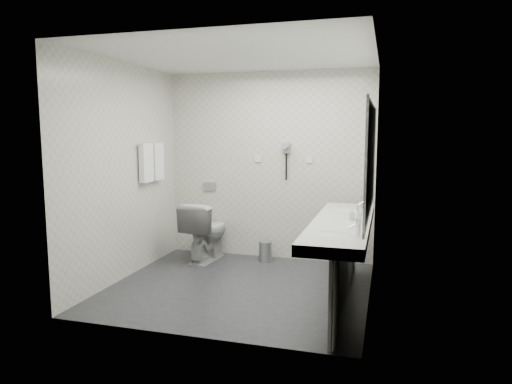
% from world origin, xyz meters
% --- Properties ---
extents(floor, '(2.80, 2.80, 0.00)m').
position_xyz_m(floor, '(0.00, 0.00, 0.00)').
color(floor, '#28282D').
rests_on(floor, ground).
extents(ceiling, '(2.80, 2.80, 0.00)m').
position_xyz_m(ceiling, '(0.00, 0.00, 2.50)').
color(ceiling, silver).
rests_on(ceiling, wall_back).
extents(wall_back, '(2.80, 0.00, 2.80)m').
position_xyz_m(wall_back, '(0.00, 1.30, 1.25)').
color(wall_back, beige).
rests_on(wall_back, floor).
extents(wall_front, '(2.80, 0.00, 2.80)m').
position_xyz_m(wall_front, '(0.00, -1.30, 1.25)').
color(wall_front, beige).
rests_on(wall_front, floor).
extents(wall_left, '(0.00, 2.60, 2.60)m').
position_xyz_m(wall_left, '(-1.40, 0.00, 1.25)').
color(wall_left, beige).
rests_on(wall_left, floor).
extents(wall_right, '(0.00, 2.60, 2.60)m').
position_xyz_m(wall_right, '(1.40, 0.00, 1.25)').
color(wall_right, beige).
rests_on(wall_right, floor).
extents(vanity_counter, '(0.55, 2.20, 0.10)m').
position_xyz_m(vanity_counter, '(1.12, -0.20, 0.80)').
color(vanity_counter, silver).
rests_on(vanity_counter, floor).
extents(vanity_panel, '(0.03, 2.15, 0.75)m').
position_xyz_m(vanity_panel, '(1.15, -0.20, 0.38)').
color(vanity_panel, gray).
rests_on(vanity_panel, floor).
extents(vanity_post_near, '(0.06, 0.06, 0.75)m').
position_xyz_m(vanity_post_near, '(1.18, -1.24, 0.38)').
color(vanity_post_near, silver).
rests_on(vanity_post_near, floor).
extents(vanity_post_far, '(0.06, 0.06, 0.75)m').
position_xyz_m(vanity_post_far, '(1.18, 0.84, 0.38)').
color(vanity_post_far, silver).
rests_on(vanity_post_far, floor).
extents(mirror, '(0.02, 2.20, 1.05)m').
position_xyz_m(mirror, '(1.39, -0.20, 1.45)').
color(mirror, '#B2BCC6').
rests_on(mirror, wall_right).
extents(basin_near, '(0.40, 0.31, 0.05)m').
position_xyz_m(basin_near, '(1.12, -0.85, 0.83)').
color(basin_near, white).
rests_on(basin_near, vanity_counter).
extents(basin_far, '(0.40, 0.31, 0.05)m').
position_xyz_m(basin_far, '(1.12, 0.45, 0.83)').
color(basin_far, white).
rests_on(basin_far, vanity_counter).
extents(faucet_near, '(0.04, 0.04, 0.15)m').
position_xyz_m(faucet_near, '(1.32, -0.85, 0.92)').
color(faucet_near, silver).
rests_on(faucet_near, vanity_counter).
extents(faucet_far, '(0.04, 0.04, 0.15)m').
position_xyz_m(faucet_far, '(1.32, 0.45, 0.92)').
color(faucet_far, silver).
rests_on(faucet_far, vanity_counter).
extents(soap_bottle_a, '(0.07, 0.07, 0.11)m').
position_xyz_m(soap_bottle_a, '(1.22, -0.16, 0.91)').
color(soap_bottle_a, beige).
rests_on(soap_bottle_a, vanity_counter).
extents(soap_bottle_c, '(0.06, 0.06, 0.11)m').
position_xyz_m(soap_bottle_c, '(1.28, -0.19, 0.91)').
color(soap_bottle_c, beige).
rests_on(soap_bottle_c, vanity_counter).
extents(glass_left, '(0.06, 0.06, 0.10)m').
position_xyz_m(glass_left, '(1.27, 0.10, 0.90)').
color(glass_left, silver).
rests_on(glass_left, vanity_counter).
extents(glass_right, '(0.08, 0.08, 0.11)m').
position_xyz_m(glass_right, '(1.31, 0.21, 0.91)').
color(glass_right, silver).
rests_on(glass_right, vanity_counter).
extents(toilet, '(0.51, 0.82, 0.79)m').
position_xyz_m(toilet, '(-0.76, 0.90, 0.40)').
color(toilet, white).
rests_on(toilet, floor).
extents(flush_plate, '(0.18, 0.02, 0.12)m').
position_xyz_m(flush_plate, '(-0.85, 1.29, 0.95)').
color(flush_plate, '#B2B5BA').
rests_on(flush_plate, wall_back).
extents(pedal_bin, '(0.23, 0.23, 0.25)m').
position_xyz_m(pedal_bin, '(0.02, 1.07, 0.13)').
color(pedal_bin, '#B2B5BA').
rests_on(pedal_bin, floor).
extents(bin_lid, '(0.18, 0.18, 0.02)m').
position_xyz_m(bin_lid, '(0.02, 1.07, 0.26)').
color(bin_lid, '#B2B5BA').
rests_on(bin_lid, pedal_bin).
extents(towel_rail, '(0.02, 0.62, 0.02)m').
position_xyz_m(towel_rail, '(-1.35, 0.55, 1.55)').
color(towel_rail, silver).
rests_on(towel_rail, wall_left).
extents(towel_near, '(0.07, 0.24, 0.48)m').
position_xyz_m(towel_near, '(-1.34, 0.41, 1.33)').
color(towel_near, white).
rests_on(towel_near, towel_rail).
extents(towel_far, '(0.07, 0.24, 0.48)m').
position_xyz_m(towel_far, '(-1.34, 0.69, 1.33)').
color(towel_far, white).
rests_on(towel_far, towel_rail).
extents(dryer_cradle, '(0.10, 0.04, 0.14)m').
position_xyz_m(dryer_cradle, '(0.25, 1.27, 1.50)').
color(dryer_cradle, gray).
rests_on(dryer_cradle, wall_back).
extents(dryer_barrel, '(0.08, 0.14, 0.08)m').
position_xyz_m(dryer_barrel, '(0.25, 1.20, 1.53)').
color(dryer_barrel, gray).
rests_on(dryer_barrel, dryer_cradle).
extents(dryer_cord, '(0.02, 0.02, 0.35)m').
position_xyz_m(dryer_cord, '(0.25, 1.26, 1.25)').
color(dryer_cord, black).
rests_on(dryer_cord, dryer_cradle).
extents(switch_plate_a, '(0.09, 0.02, 0.09)m').
position_xyz_m(switch_plate_a, '(-0.15, 1.29, 1.35)').
color(switch_plate_a, white).
rests_on(switch_plate_a, wall_back).
extents(switch_plate_b, '(0.09, 0.02, 0.09)m').
position_xyz_m(switch_plate_b, '(0.55, 1.29, 1.35)').
color(switch_plate_b, white).
rests_on(switch_plate_b, wall_back).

